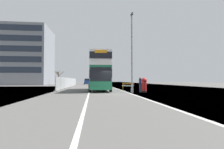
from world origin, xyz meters
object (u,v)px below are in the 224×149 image
object	(u,v)px
car_receding_mid	(96,81)
pedestrian_at_kerb	(140,84)
roadworks_barrier	(128,85)
double_decker_bus	(100,72)
car_receding_far	(87,82)
red_pillar_postbox	(144,84)
car_oncoming_near	(99,82)
lamppost_foreground	(132,55)

from	to	relation	value
car_receding_mid	pedestrian_at_kerb	size ratio (longest dim) A/B	2.29
roadworks_barrier	pedestrian_at_kerb	bearing A→B (deg)	-83.35
double_decker_bus	car_receding_far	world-z (taller)	double_decker_bus
red_pillar_postbox	car_oncoming_near	distance (m)	24.02
lamppost_foreground	car_oncoming_near	xyz separation A→B (m)	(-2.95, 23.98, -3.46)
car_receding_mid	roadworks_barrier	bearing A→B (deg)	-81.81
car_receding_mid	pedestrian_at_kerb	xyz separation A→B (m)	(4.61, -32.96, -0.12)
car_oncoming_near	car_receding_far	size ratio (longest dim) A/B	0.90
double_decker_bus	pedestrian_at_kerb	bearing A→B (deg)	-39.90
car_receding_mid	red_pillar_postbox	bearing A→B (deg)	-81.58
pedestrian_at_kerb	red_pillar_postbox	bearing A→B (deg)	-56.01
lamppost_foreground	red_pillar_postbox	bearing A→B (deg)	14.06
red_pillar_postbox	car_receding_mid	bearing A→B (deg)	98.42
lamppost_foreground	pedestrian_at_kerb	xyz separation A→B (m)	(1.23, 0.90, -3.47)
red_pillar_postbox	car_receding_far	xyz separation A→B (m)	(-8.10, 43.40, 0.00)
car_receding_far	car_oncoming_near	bearing A→B (deg)	-79.76
car_receding_far	roadworks_barrier	bearing A→B (deg)	-79.31
pedestrian_at_kerb	roadworks_barrier	bearing A→B (deg)	96.65
double_decker_bus	car_receding_far	size ratio (longest dim) A/B	2.41
red_pillar_postbox	car_receding_mid	distance (m)	33.83
lamppost_foreground	pedestrian_at_kerb	world-z (taller)	lamppost_foreground
roadworks_barrier	car_receding_mid	xyz separation A→B (m)	(-4.06, 28.22, 0.40)
lamppost_foreground	car_receding_far	bearing A→B (deg)	98.48
double_decker_bus	red_pillar_postbox	distance (m)	7.03
double_decker_bus	roadworks_barrier	bearing A→B (deg)	9.96
red_pillar_postbox	pedestrian_at_kerb	size ratio (longest dim) A/B	0.94
red_pillar_postbox	car_receding_far	distance (m)	44.15
double_decker_bus	roadworks_barrier	xyz separation A→B (m)	(4.23, 0.74, -1.99)
lamppost_foreground	red_pillar_postbox	distance (m)	3.82
double_decker_bus	car_oncoming_near	world-z (taller)	double_decker_bus
lamppost_foreground	roadworks_barrier	xyz separation A→B (m)	(0.68, 5.64, -3.75)
car_receding_far	lamppost_foreground	bearing A→B (deg)	-81.52
car_oncoming_near	car_receding_mid	size ratio (longest dim) A/B	0.94
red_pillar_postbox	pedestrian_at_kerb	bearing A→B (deg)	123.99
lamppost_foreground	red_pillar_postbox	xyz separation A→B (m)	(1.57, 0.39, -3.46)
red_pillar_postbox	roadworks_barrier	xyz separation A→B (m)	(-0.89, 5.25, -0.29)
lamppost_foreground	roadworks_barrier	world-z (taller)	lamppost_foreground
double_decker_bus	lamppost_foreground	bearing A→B (deg)	-54.05
car_oncoming_near	red_pillar_postbox	bearing A→B (deg)	-79.16
lamppost_foreground	car_receding_mid	xyz separation A→B (m)	(-3.38, 33.86, -3.35)
double_decker_bus	pedestrian_at_kerb	size ratio (longest dim) A/B	5.76
lamppost_foreground	roadworks_barrier	bearing A→B (deg)	83.15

